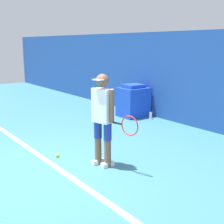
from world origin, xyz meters
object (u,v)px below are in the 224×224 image
object	(u,v)px
covered_chair	(133,101)
water_bottle	(151,115)
tennis_player	(103,116)
tennis_ball	(57,155)

from	to	relation	value
covered_chair	water_bottle	size ratio (longest dim) A/B	4.12
water_bottle	tennis_player	bearing A→B (deg)	-56.42
tennis_player	covered_chair	size ratio (longest dim) A/B	1.71
water_bottle	covered_chair	bearing A→B (deg)	-164.50
tennis_ball	covered_chair	distance (m)	3.80
covered_chair	water_bottle	xyz separation A→B (m)	(0.58, 0.16, -0.34)
tennis_player	water_bottle	xyz separation A→B (m)	(-2.02, 3.05, -0.79)
tennis_player	tennis_ball	bearing A→B (deg)	-166.29
tennis_ball	tennis_player	bearing A→B (deg)	28.49
covered_chair	water_bottle	world-z (taller)	covered_chair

